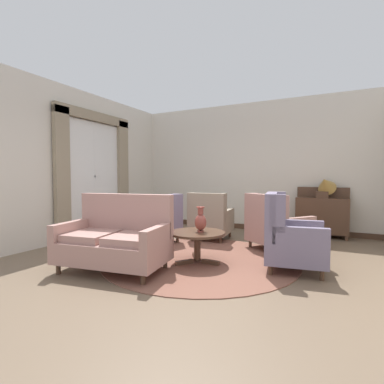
{
  "coord_description": "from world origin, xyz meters",
  "views": [
    {
      "loc": [
        1.92,
        -3.78,
        1.3
      ],
      "look_at": [
        -0.3,
        0.61,
        1.04
      ],
      "focal_mm": 27.2,
      "sensor_mm": 36.0,
      "label": 1
    }
  ],
  "objects_px": {
    "porcelain_vase": "(201,221)",
    "armchair_foreground_right": "(156,222)",
    "armchair_beside_settee": "(210,220)",
    "armchair_back_corner": "(289,238)",
    "armchair_near_sideboard": "(276,227)",
    "gramophone": "(325,185)",
    "settee": "(116,240)",
    "sideboard": "(322,215)",
    "coffee_table": "(197,238)"
  },
  "relations": [
    {
      "from": "armchair_foreground_right",
      "to": "gramophone",
      "type": "relative_size",
      "value": 1.93
    },
    {
      "from": "porcelain_vase",
      "to": "armchair_back_corner",
      "type": "bearing_deg",
      "value": 10.88
    },
    {
      "from": "armchair_near_sideboard",
      "to": "sideboard",
      "type": "distance_m",
      "value": 1.7
    },
    {
      "from": "armchair_back_corner",
      "to": "gramophone",
      "type": "bearing_deg",
      "value": -16.71
    },
    {
      "from": "armchair_near_sideboard",
      "to": "sideboard",
      "type": "height_order",
      "value": "sideboard"
    },
    {
      "from": "coffee_table",
      "to": "gramophone",
      "type": "distance_m",
      "value": 3.31
    },
    {
      "from": "armchair_beside_settee",
      "to": "armchair_near_sideboard",
      "type": "relative_size",
      "value": 0.8
    },
    {
      "from": "gramophone",
      "to": "coffee_table",
      "type": "bearing_deg",
      "value": -120.31
    },
    {
      "from": "armchair_near_sideboard",
      "to": "gramophone",
      "type": "xyz_separation_m",
      "value": [
        0.73,
        1.46,
        0.7
      ]
    },
    {
      "from": "armchair_near_sideboard",
      "to": "sideboard",
      "type": "relative_size",
      "value": 1.15
    },
    {
      "from": "settee",
      "to": "armchair_foreground_right",
      "type": "xyz_separation_m",
      "value": [
        -0.41,
        1.63,
        -0.0
      ]
    },
    {
      "from": "armchair_back_corner",
      "to": "armchair_near_sideboard",
      "type": "height_order",
      "value": "armchair_back_corner"
    },
    {
      "from": "armchair_back_corner",
      "to": "settee",
      "type": "bearing_deg",
      "value": 107.15
    },
    {
      "from": "armchair_back_corner",
      "to": "porcelain_vase",
      "type": "bearing_deg",
      "value": 91.91
    },
    {
      "from": "settee",
      "to": "porcelain_vase",
      "type": "bearing_deg",
      "value": 33.14
    },
    {
      "from": "armchair_foreground_right",
      "to": "armchair_back_corner",
      "type": "bearing_deg",
      "value": 99.67
    },
    {
      "from": "settee",
      "to": "gramophone",
      "type": "bearing_deg",
      "value": 46.58
    },
    {
      "from": "armchair_near_sideboard",
      "to": "sideboard",
      "type": "xyz_separation_m",
      "value": [
        0.68,
        1.55,
        0.07
      ]
    },
    {
      "from": "settee",
      "to": "armchair_beside_settee",
      "type": "relative_size",
      "value": 1.6
    },
    {
      "from": "armchair_foreground_right",
      "to": "armchair_near_sideboard",
      "type": "distance_m",
      "value": 2.24
    },
    {
      "from": "armchair_foreground_right",
      "to": "armchair_near_sideboard",
      "type": "relative_size",
      "value": 0.86
    },
    {
      "from": "porcelain_vase",
      "to": "settee",
      "type": "height_order",
      "value": "settee"
    },
    {
      "from": "armchair_foreground_right",
      "to": "settee",
      "type": "bearing_deg",
      "value": 36.47
    },
    {
      "from": "armchair_back_corner",
      "to": "armchair_near_sideboard",
      "type": "distance_m",
      "value": 1.14
    },
    {
      "from": "gramophone",
      "to": "armchair_beside_settee",
      "type": "bearing_deg",
      "value": -150.38
    },
    {
      "from": "coffee_table",
      "to": "armchair_back_corner",
      "type": "distance_m",
      "value": 1.31
    },
    {
      "from": "coffee_table",
      "to": "settee",
      "type": "bearing_deg",
      "value": -137.25
    },
    {
      "from": "settee",
      "to": "armchair_foreground_right",
      "type": "height_order",
      "value": "settee"
    },
    {
      "from": "sideboard",
      "to": "armchair_near_sideboard",
      "type": "bearing_deg",
      "value": -113.54
    },
    {
      "from": "coffee_table",
      "to": "armchair_beside_settee",
      "type": "bearing_deg",
      "value": 106.3
    },
    {
      "from": "armchair_beside_settee",
      "to": "gramophone",
      "type": "xyz_separation_m",
      "value": [
        2.1,
        1.19,
        0.7
      ]
    },
    {
      "from": "porcelain_vase",
      "to": "armchair_near_sideboard",
      "type": "height_order",
      "value": "armchair_near_sideboard"
    },
    {
      "from": "armchair_back_corner",
      "to": "armchair_near_sideboard",
      "type": "xyz_separation_m",
      "value": [
        -0.38,
        1.07,
        -0.04
      ]
    },
    {
      "from": "porcelain_vase",
      "to": "armchair_foreground_right",
      "type": "height_order",
      "value": "armchair_foreground_right"
    },
    {
      "from": "coffee_table",
      "to": "armchair_beside_settee",
      "type": "xyz_separation_m",
      "value": [
        -0.47,
        1.6,
        0.03
      ]
    },
    {
      "from": "armchair_near_sideboard",
      "to": "armchair_foreground_right",
      "type": "bearing_deg",
      "value": 49.05
    },
    {
      "from": "armchair_beside_settee",
      "to": "armchair_back_corner",
      "type": "distance_m",
      "value": 2.21
    },
    {
      "from": "armchair_foreground_right",
      "to": "gramophone",
      "type": "height_order",
      "value": "gramophone"
    },
    {
      "from": "coffee_table",
      "to": "armchair_beside_settee",
      "type": "relative_size",
      "value": 0.85
    },
    {
      "from": "armchair_foreground_right",
      "to": "armchair_near_sideboard",
      "type": "bearing_deg",
      "value": 125.15
    },
    {
      "from": "coffee_table",
      "to": "armchair_near_sideboard",
      "type": "relative_size",
      "value": 0.68
    },
    {
      "from": "armchair_back_corner",
      "to": "gramophone",
      "type": "xyz_separation_m",
      "value": [
        0.34,
        2.54,
        0.66
      ]
    },
    {
      "from": "armchair_foreground_right",
      "to": "armchair_beside_settee",
      "type": "bearing_deg",
      "value": 155.57
    },
    {
      "from": "porcelain_vase",
      "to": "armchair_beside_settee",
      "type": "height_order",
      "value": "armchair_beside_settee"
    },
    {
      "from": "armchair_back_corner",
      "to": "coffee_table",
      "type": "bearing_deg",
      "value": 92.11
    },
    {
      "from": "porcelain_vase",
      "to": "armchair_beside_settee",
      "type": "bearing_deg",
      "value": 108.0
    },
    {
      "from": "settee",
      "to": "gramophone",
      "type": "xyz_separation_m",
      "value": [
        2.5,
        3.59,
        0.7
      ]
    },
    {
      "from": "armchair_near_sideboard",
      "to": "gramophone",
      "type": "relative_size",
      "value": 2.24
    },
    {
      "from": "porcelain_vase",
      "to": "settee",
      "type": "distance_m",
      "value": 1.25
    },
    {
      "from": "coffee_table",
      "to": "porcelain_vase",
      "type": "height_order",
      "value": "porcelain_vase"
    }
  ]
}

